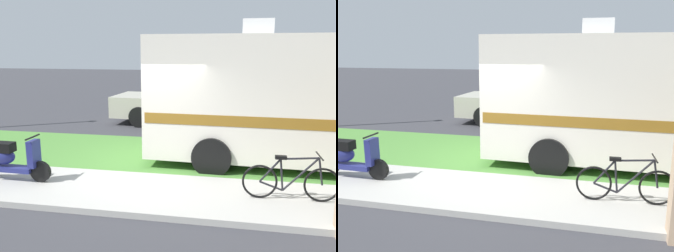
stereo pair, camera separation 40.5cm
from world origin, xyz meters
The scene contains 7 objects.
ground_plane centered at (0.00, 0.00, 0.00)m, with size 80.00×80.00×0.00m, color #38383D.
sidewalk centered at (0.00, -1.20, 0.06)m, with size 24.00×2.00×0.12m.
grass_strip centered at (0.00, 1.50, 0.04)m, with size 24.00×3.40×0.08m.
motorhome_rv centered at (3.53, 1.27, 1.74)m, with size 7.26×2.72×3.64m.
scooter centered at (-2.69, -1.13, 0.58)m, with size 1.66×0.50×0.97m.
bicycle centered at (2.94, -1.14, 0.49)m, with size 1.73×0.52×0.88m.
pickup_truck_near centered at (0.73, 5.74, 0.95)m, with size 5.80×2.47×1.76m.
Camera 1 is at (1.93, -7.70, 2.84)m, focal length 38.94 mm.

